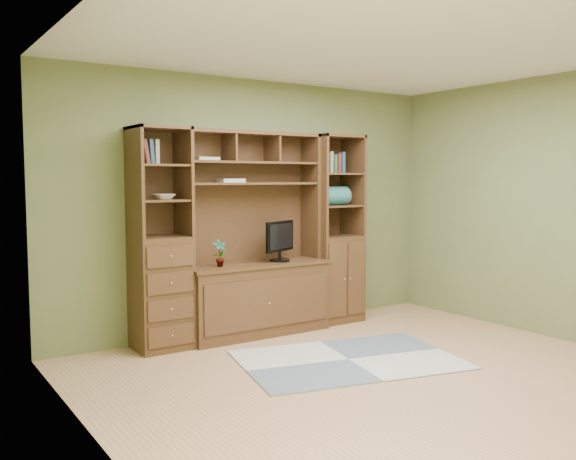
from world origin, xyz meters
TOP-DOWN VIEW (x-y plane):
  - room at (0.00, 0.00)m, footprint 4.60×4.10m
  - center_hutch at (-0.15, 1.73)m, footprint 1.54×0.53m
  - left_tower at (-1.15, 1.77)m, footprint 0.50×0.45m
  - right_tower at (0.88, 1.77)m, footprint 0.55×0.45m
  - rug at (0.06, 0.51)m, footprint 2.09×1.62m
  - monitor at (0.12, 1.70)m, footprint 0.51×0.38m
  - orchid at (-0.58, 1.70)m, footprint 0.14×0.09m
  - magazines at (-0.38, 1.82)m, footprint 0.24×0.18m
  - bowl at (-1.10, 1.77)m, footprint 0.20×0.20m
  - blanket_teal at (0.82, 1.73)m, footprint 0.35×0.20m
  - blanket_red at (1.03, 1.85)m, footprint 0.33×0.19m

SIDE VIEW (x-z plane):
  - rug at x=0.06m, z-range 0.00..0.01m
  - orchid at x=-0.58m, z-range 0.73..1.00m
  - monitor at x=0.12m, z-range 0.73..1.30m
  - center_hutch at x=-0.15m, z-range 0.00..2.05m
  - left_tower at x=-1.15m, z-range 0.00..2.05m
  - right_tower at x=0.88m, z-range 0.00..2.05m
  - room at x=0.00m, z-range -0.02..2.62m
  - blanket_red at x=1.03m, z-range 1.29..1.48m
  - blanket_teal at x=0.82m, z-range 1.29..1.49m
  - bowl at x=-1.10m, z-range 1.39..1.44m
  - magazines at x=-0.38m, z-range 1.54..1.58m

